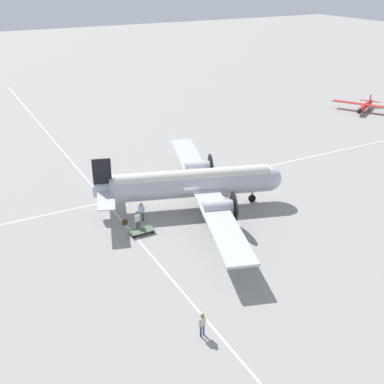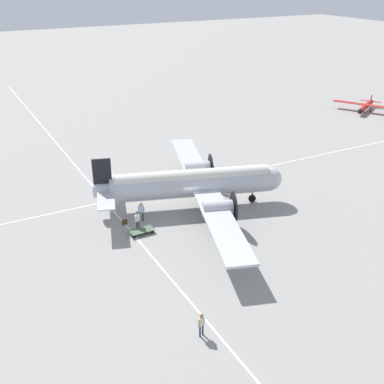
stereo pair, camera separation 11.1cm
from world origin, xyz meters
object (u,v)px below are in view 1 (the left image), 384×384
(traffic_cone, at_px, (209,222))
(baggage_cart, at_px, (141,231))
(airliner_main, at_px, (196,183))
(crew_foreground, at_px, (202,322))
(ramp_agent, at_px, (141,210))
(suitcase_near_door, at_px, (125,222))
(light_aircraft_distant, at_px, (365,106))
(passenger_boarding, at_px, (138,219))

(traffic_cone, bearing_deg, baggage_cart, 166.92)
(traffic_cone, bearing_deg, airliner_main, 79.19)
(airliner_main, relative_size, crew_foreground, 15.89)
(ramp_agent, bearing_deg, suitcase_near_door, -139.40)
(crew_foreground, bearing_deg, traffic_cone, 43.59)
(light_aircraft_distant, bearing_deg, passenger_boarding, -8.42)
(airliner_main, relative_size, light_aircraft_distant, 2.89)
(crew_foreground, height_order, traffic_cone, crew_foreground)
(suitcase_near_door, relative_size, traffic_cone, 0.82)
(airliner_main, bearing_deg, suitcase_near_door, -160.69)
(airliner_main, bearing_deg, traffic_cone, -82.90)
(passenger_boarding, xyz_separation_m, ramp_agent, (0.88, 1.30, 0.02))
(crew_foreground, xyz_separation_m, suitcase_near_door, (0.91, 15.26, -0.77))
(airliner_main, xyz_separation_m, crew_foreground, (-8.03, -15.43, -1.36))
(crew_foreground, xyz_separation_m, passenger_boarding, (1.60, 13.92, 0.05))
(crew_foreground, height_order, suitcase_near_door, crew_foreground)
(crew_foreground, relative_size, light_aircraft_distant, 0.18)
(airliner_main, relative_size, suitcase_near_door, 52.55)
(passenger_boarding, distance_m, ramp_agent, 1.57)
(suitcase_near_door, bearing_deg, airliner_main, 1.40)
(crew_foreground, bearing_deg, light_aircraft_distant, 19.66)
(crew_foreground, relative_size, suitcase_near_door, 3.31)
(baggage_cart, bearing_deg, light_aircraft_distant, 22.27)
(crew_foreground, xyz_separation_m, traffic_cone, (7.34, 11.80, -0.72))
(crew_foreground, bearing_deg, baggage_cart, 68.62)
(passenger_boarding, xyz_separation_m, light_aircraft_distant, (45.04, 17.76, -0.25))
(airliner_main, height_order, light_aircraft_distant, airliner_main)
(airliner_main, height_order, passenger_boarding, airliner_main)
(light_aircraft_distant, height_order, traffic_cone, light_aircraft_distant)
(baggage_cart, xyz_separation_m, traffic_cone, (5.76, -1.34, 0.01))
(crew_foreground, height_order, baggage_cart, crew_foreground)
(ramp_agent, height_order, traffic_cone, ramp_agent)
(suitcase_near_door, relative_size, baggage_cart, 0.24)
(airliner_main, relative_size, traffic_cone, 43.16)
(traffic_cone, bearing_deg, light_aircraft_distant, 26.83)
(suitcase_near_door, xyz_separation_m, baggage_cart, (0.67, -2.12, 0.05))
(light_aircraft_distant, bearing_deg, suitcase_near_door, -10.19)
(passenger_boarding, bearing_deg, baggage_cart, -107.38)
(ramp_agent, height_order, baggage_cart, ramp_agent)
(airliner_main, height_order, baggage_cart, airliner_main)
(airliner_main, bearing_deg, passenger_boarding, -148.83)
(suitcase_near_door, relative_size, light_aircraft_distant, 0.06)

